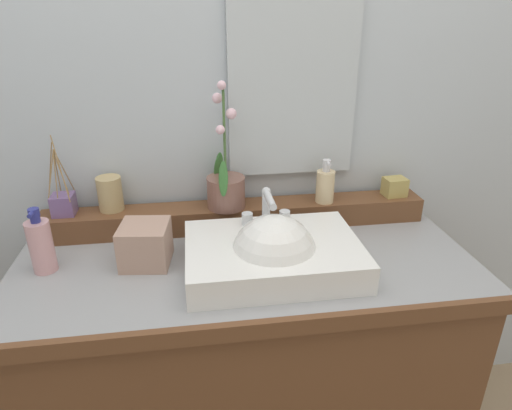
{
  "coord_description": "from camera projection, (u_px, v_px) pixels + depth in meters",
  "views": [
    {
      "loc": [
        -0.13,
        -1.08,
        1.48
      ],
      "look_at": [
        0.03,
        -0.02,
        1.0
      ],
      "focal_mm": 31.09,
      "sensor_mm": 36.0,
      "label": 1
    }
  ],
  "objects": [
    {
      "name": "wall_back",
      "position": [
        230.0,
        94.0,
        1.45
      ],
      "size": [
        3.25,
        0.2,
        2.45
      ],
      "primitive_type": "cube",
      "color": "#B5C0C8",
      "rests_on": "ground"
    },
    {
      "name": "vanity_cabinet",
      "position": [
        247.0,
        370.0,
        1.43
      ],
      "size": [
        1.3,
        0.57,
        0.83
      ],
      "color": "brown",
      "rests_on": "ground"
    },
    {
      "name": "back_ledge",
      "position": [
        237.0,
        216.0,
        1.43
      ],
      "size": [
        1.22,
        0.11,
        0.08
      ],
      "primitive_type": "cube",
      "color": "brown",
      "rests_on": "vanity_cabinet"
    },
    {
      "name": "sink_basin",
      "position": [
        273.0,
        256.0,
        1.2
      ],
      "size": [
        0.47,
        0.33,
        0.26
      ],
      "color": "white",
      "rests_on": "vanity_cabinet"
    },
    {
      "name": "potted_plant",
      "position": [
        226.0,
        185.0,
        1.38
      ],
      "size": [
        0.12,
        0.14,
        0.39
      ],
      "color": "brown",
      "rests_on": "back_ledge"
    },
    {
      "name": "soap_dispenser",
      "position": [
        325.0,
        185.0,
        1.42
      ],
      "size": [
        0.06,
        0.06,
        0.14
      ],
      "color": "beige",
      "rests_on": "back_ledge"
    },
    {
      "name": "tumbler_cup",
      "position": [
        110.0,
        194.0,
        1.36
      ],
      "size": [
        0.08,
        0.08,
        0.11
      ],
      "primitive_type": "cylinder",
      "color": "tan",
      "rests_on": "back_ledge"
    },
    {
      "name": "reed_diffuser",
      "position": [
        63.0,
        203.0,
        1.34
      ],
      "size": [
        0.08,
        0.09,
        0.25
      ],
      "color": "slate",
      "rests_on": "back_ledge"
    },
    {
      "name": "trinket_box",
      "position": [
        395.0,
        187.0,
        1.48
      ],
      "size": [
        0.08,
        0.06,
        0.06
      ],
      "primitive_type": "cube",
      "rotation": [
        0.0,
        0.0,
        0.08
      ],
      "color": "tan",
      "rests_on": "back_ledge"
    },
    {
      "name": "lotion_bottle",
      "position": [
        41.0,
        245.0,
        1.18
      ],
      "size": [
        0.06,
        0.07,
        0.18
      ],
      "color": "#D19A9C",
      "rests_on": "vanity_cabinet"
    },
    {
      "name": "tissue_box",
      "position": [
        145.0,
        244.0,
        1.22
      ],
      "size": [
        0.14,
        0.14,
        0.12
      ],
      "primitive_type": "cube",
      "rotation": [
        0.0,
        0.0,
        -0.12
      ],
      "color": "tan",
      "rests_on": "vanity_cabinet"
    },
    {
      "name": "mirror",
      "position": [
        293.0,
        89.0,
        1.36
      ],
      "size": [
        0.4,
        0.02,
        0.54
      ],
      "primitive_type": "cube",
      "color": "silver"
    }
  ]
}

